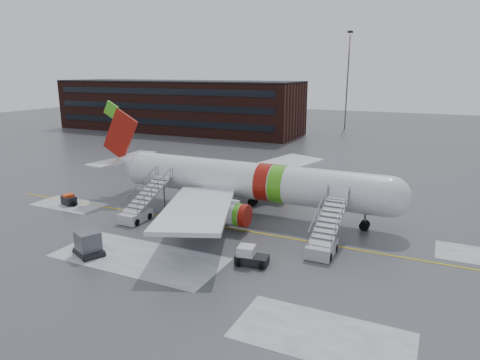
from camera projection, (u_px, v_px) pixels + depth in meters
The scene contains 9 objects.
ground at pixel (256, 228), 40.55m from camera, with size 260.00×260.00×0.00m, color #494C4F.
airliner at pixel (240, 180), 44.73m from camera, with size 35.03×32.97×11.18m.
airstair_fwd at pixel (324, 239), 35.14m from camera, with size 2.05×7.70×3.48m.
airstair_aft at pixel (140, 209), 42.89m from camera, with size 2.05×7.70×3.48m.
pushback_tug at pixel (250, 256), 32.95m from camera, with size 2.68×2.16×1.44m.
uld_container at pixel (88, 244), 34.50m from camera, with size 2.94×2.60×1.99m.
baggage_tractor at pixel (69, 200), 47.68m from camera, with size 2.46×1.58×1.22m.
terminal_building at pixel (176, 106), 105.78m from camera, with size 62.00×16.11×12.30m.
light_mast_far_n at pixel (348, 74), 108.83m from camera, with size 1.20×1.20×24.25m.
Camera 1 is at (14.83, -35.19, 14.49)m, focal length 32.00 mm.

